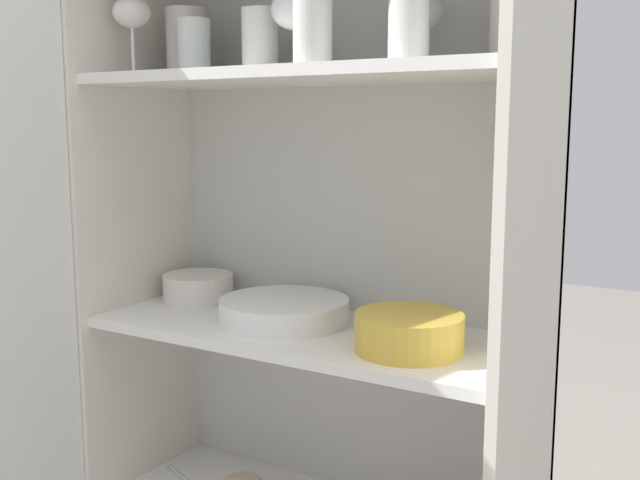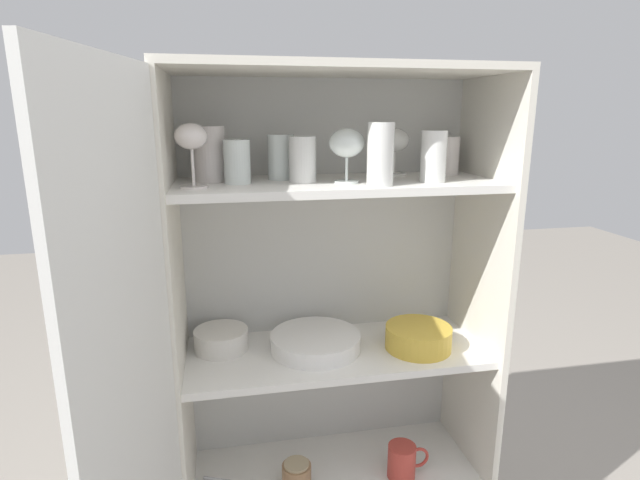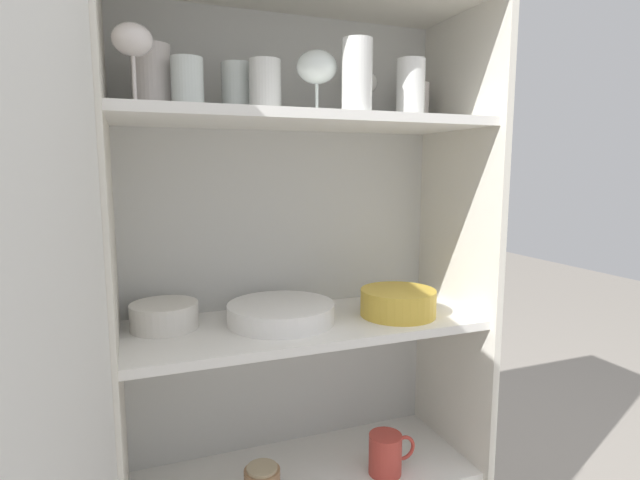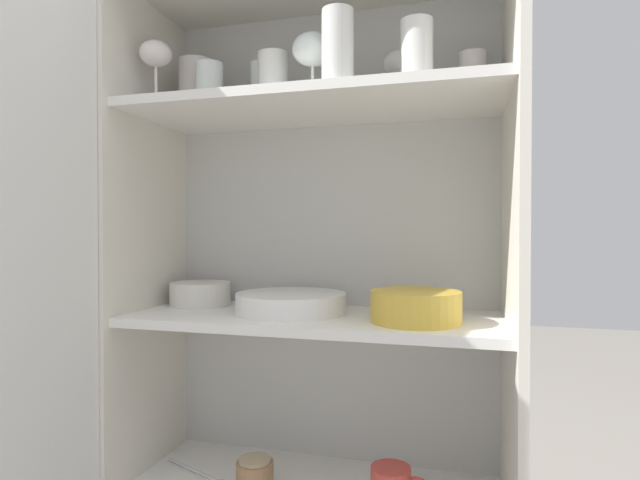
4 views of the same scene
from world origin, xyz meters
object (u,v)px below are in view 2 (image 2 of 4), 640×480
Objects in this scene: mixing_bowl_large at (418,336)px; serving_bowl_small at (221,338)px; storage_jar at (297,474)px; coffee_mug_primary at (403,461)px; plate_stack_white at (316,342)px.

mixing_bowl_large is 0.54m from serving_bowl_small.
coffee_mug_primary is at bearing -4.66° from storage_jar.
serving_bowl_small is at bearing 168.47° from plate_stack_white.
storage_jar is at bearing -178.68° from mixing_bowl_large.
mixing_bowl_large reaches higher than coffee_mug_primary.
mixing_bowl_large reaches higher than serving_bowl_small.
serving_bowl_small reaches higher than plate_stack_white.
coffee_mug_primary reaches higher than storage_jar.
plate_stack_white is 0.28m from mixing_bowl_large.
mixing_bowl_large reaches higher than plate_stack_white.
coffee_mug_primary is (-0.04, -0.03, -0.37)m from mixing_bowl_large.
plate_stack_white is 3.02× the size of storage_jar.
serving_bowl_small is at bearing 165.00° from coffee_mug_primary.
mixing_bowl_large is 1.23× the size of serving_bowl_small.
serving_bowl_small is at bearing 169.48° from mixing_bowl_large.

